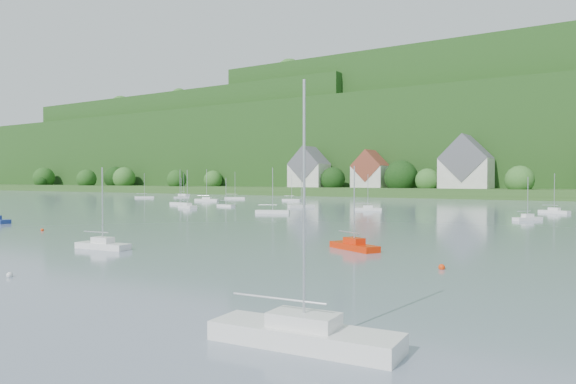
{
  "coord_description": "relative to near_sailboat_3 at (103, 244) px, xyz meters",
  "views": [
    {
      "loc": [
        52.21,
        5.33,
        5.9
      ],
      "look_at": [
        7.33,
        75.0,
        4.0
      ],
      "focal_mm": 33.61,
      "sensor_mm": 36.0,
      "label": 1
    }
  ],
  "objects": [
    {
      "name": "mooring_buoy_2",
      "position": [
        27.39,
        5.31,
        -0.4
      ],
      "size": [
        0.45,
        0.45,
        0.45
      ],
      "primitive_type": "sphere",
      "color": "red",
      "rests_on": "ground"
    },
    {
      "name": "far_sailboat_cluster",
      "position": [
        -12.05,
        82.85,
        -0.03
      ],
      "size": [
        194.41,
        73.4,
        8.71
      ],
      "color": "white",
      "rests_on": "ground"
    },
    {
      "name": "near_sailboat_5",
      "position": [
        18.24,
        11.08,
        0.0
      ],
      "size": [
        5.31,
        3.72,
        7.05
      ],
      "rotation": [
        0.0,
        0.0,
        -0.48
      ],
      "color": "red",
      "rests_on": "ground"
    },
    {
      "name": "far_shore_strip",
      "position": [
        -14.2,
        164.81,
        1.1
      ],
      "size": [
        600.0,
        60.0,
        3.0
      ],
      "primitive_type": "cube",
      "color": "#2C501E",
      "rests_on": "ground"
    },
    {
      "name": "mooring_buoy_1",
      "position": [
        6.19,
        -11.68,
        -0.4
      ],
      "size": [
        0.38,
        0.38,
        0.38
      ],
      "primitive_type": "sphere",
      "color": "silver",
      "rests_on": "ground"
    },
    {
      "name": "mooring_buoy_3",
      "position": [
        -19.17,
        6.72,
        -0.4
      ],
      "size": [
        0.37,
        0.37,
        0.37
      ],
      "primitive_type": "sphere",
      "color": "red",
      "rests_on": "ground"
    },
    {
      "name": "village_building_1",
      "position": [
        -44.2,
        153.81,
        8.35
      ],
      "size": [
        12.0,
        9.36,
        14.0
      ],
      "color": "beige",
      "rests_on": "far_shore_strip"
    },
    {
      "name": "village_building_2",
      "position": [
        -9.2,
        152.81,
        9.87
      ],
      "size": [
        16.0,
        11.44,
        18.0
      ],
      "color": "beige",
      "rests_on": "far_shore_strip"
    },
    {
      "name": "forested_ridge",
      "position": [
        -13.81,
        233.37,
        22.48
      ],
      "size": [
        620.0,
        181.22,
        69.89
      ],
      "color": "#194215",
      "rests_on": "ground"
    },
    {
      "name": "near_sailboat_3",
      "position": [
        0.0,
        0.0,
        0.0
      ],
      "size": [
        5.26,
        1.94,
        6.95
      ],
      "rotation": [
        0.0,
        0.0,
        0.1
      ],
      "color": "white",
      "rests_on": "ground"
    },
    {
      "name": "village_building_0",
      "position": [
        -69.2,
        151.81,
        9.11
      ],
      "size": [
        14.0,
        10.4,
        16.0
      ],
      "color": "beige",
      "rests_on": "far_shore_strip"
    },
    {
      "name": "near_sailboat_4",
      "position": [
        28.24,
        -13.67,
        0.07
      ],
      "size": [
        7.11,
        2.52,
        9.41
      ],
      "rotation": [
        0.0,
        0.0,
        0.08
      ],
      "color": "white",
      "rests_on": "ground"
    }
  ]
}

